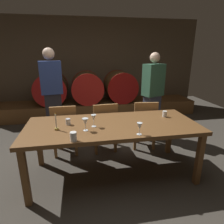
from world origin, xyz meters
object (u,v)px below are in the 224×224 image
Objects in this scene: chair_center at (104,125)px; cup_right at (165,114)px; wine_glass_center at (94,118)px; wine_barrel_right at (120,86)px; wine_barrel_left at (52,88)px; chair_right at (144,122)px; guest_right at (152,96)px; chair_left at (65,127)px; candle_center at (56,125)px; wine_glass_left at (85,122)px; cup_left at (68,122)px; wine_glass_right at (140,126)px; wine_barrel_center at (87,87)px; guest_left at (53,95)px; dining_table at (113,129)px; cup_center at (73,137)px.

cup_right is at bearing 143.68° from chair_center.
wine_barrel_right is at bearing 71.04° from wine_glass_center.
cup_right is (1.06, 0.20, -0.07)m from wine_glass_center.
wine_barrel_left is 0.97× the size of chair_right.
wine_barrel_left is 2.67m from guest_right.
chair_left and chair_center have the same top height.
candle_center is 1.43× the size of wine_glass_left.
wine_glass_center reaches higher than cup_left.
wine_barrel_right is 5.85× the size of wine_glass_right.
chair_right is at bearing 176.36° from chair_center.
guest_right is at bearing 34.81° from candle_center.
wine_glass_center is at bearing 3.50° from candle_center.
candle_center is at bearing -171.51° from cup_right.
chair_center is at bearing -62.17° from wine_barrel_left.
wine_glass_left is at bearing -13.50° from candle_center.
candle_center reaches higher than cup_left.
wine_glass_left is at bearing -134.51° from wine_glass_center.
chair_center is at bearing 147.49° from cup_right.
wine_barrel_right reaches higher than chair_center.
guest_left reaches higher than wine_barrel_center.
wine_barrel_right reaches higher than dining_table.
cup_left is (-1.29, -2.68, 0.03)m from wine_barrel_right.
wine_barrel_right is 2.09m from chair_right.
wine_barrel_center is at bearing -124.91° from guest_left.
cup_left is (-0.58, 0.08, 0.11)m from dining_table.
wine_barrel_left reaches higher than wine_glass_left.
chair_left is at bearing 120.59° from wine_glass_center.
guest_right reaches higher than wine_glass_right.
cup_left is 0.51m from cup_center.
chair_right is at bearing 67.16° from wine_glass_right.
chair_left is 1.00× the size of chair_right.
guest_left reaches higher than candle_center.
dining_table is 2.59× the size of chair_right.
cup_right is at bearing 3.10° from cup_left.
cup_center is (0.21, -0.35, -0.01)m from candle_center.
wine_glass_center is 1.92× the size of cup_left.
wine_barrel_right is 3.17m from candle_center.
cup_right is at bearing 23.79° from cup_center.
chair_center is (0.67, 0.00, 0.00)m from chair_left.
cup_right is (1.18, 0.31, -0.07)m from wine_glass_left.
cup_left is at bearing 32.44° from chair_right.
guest_right is (0.29, -1.63, 0.08)m from wine_barrel_right.
wine_barrel_center is 2.27m from chair_right.
candle_center is (-0.52, -2.83, 0.06)m from wine_barrel_center.
wine_barrel_right is at bearing 75.60° from dining_table.
cup_center is at bearing 62.42° from chair_center.
wine_barrel_right reaches higher than chair_left.
guest_left reaches higher than cup_right.
candle_center is at bearing -100.47° from wine_barrel_center.
chair_left is at bearing 101.46° from guest_left.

